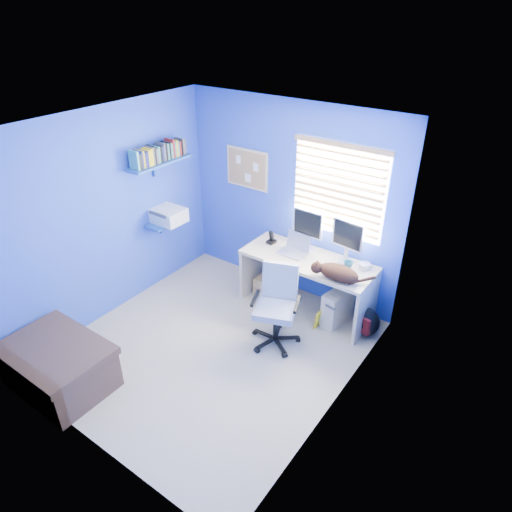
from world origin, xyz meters
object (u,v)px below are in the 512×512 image
Objects in this scene: desk at (307,284)px; cat at (338,273)px; laptop at (293,246)px; office_chair at (276,315)px; tower_pc at (338,307)px.

desk is 3.44× the size of cat.
laptop is (-0.22, 0.00, 0.48)m from desk.
laptop is at bearing 108.44° from office_chair.
cat is 0.63m from tower_pc.
tower_pc is (-0.04, 0.19, -0.60)m from cat.
desk is at bearing 91.76° from office_chair.
office_chair is at bearing -110.93° from tower_pc.
office_chair is at bearing -88.24° from desk.
cat reaches higher than desk.
tower_pc is (0.45, -0.02, -0.14)m from desk.
desk reaches higher than tower_pc.
desk is at bearing 143.17° from cat.
tower_pc is 0.84m from office_chair.
desk is 0.70m from cat.
office_chair is at bearing -146.70° from cat.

